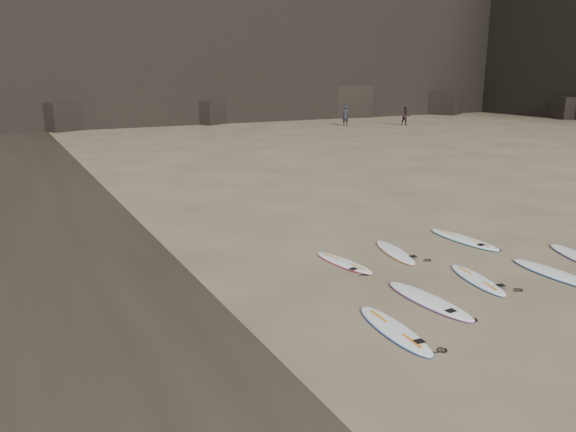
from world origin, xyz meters
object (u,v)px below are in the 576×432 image
surfboard_0 (394,329)px  surfboard_7 (464,239)px  person_a (345,116)px  surfboard_3 (557,274)px  surfboard_1 (429,300)px  person_b (406,116)px  surfboard_2 (477,279)px  surfboard_5 (344,263)px  surfboard_6 (395,252)px

surfboard_0 → surfboard_7: size_ratio=0.92×
person_a → surfboard_3: bearing=68.5°
surfboard_1 → person_b: bearing=49.3°
surfboard_2 → surfboard_3: 2.23m
surfboard_2 → surfboard_5: surfboard_2 is taller
surfboard_1 → surfboard_2: size_ratio=1.16×
surfboard_6 → surfboard_7: size_ratio=0.85×
surfboard_5 → surfboard_6: bearing=-5.9°
surfboard_6 → person_a: (20.48, 33.99, 0.92)m
surfboard_5 → surfboard_2: bearing=-57.7°
surfboard_3 → surfboard_0: bearing=-173.6°
surfboard_7 → person_a: size_ratio=1.42×
surfboard_2 → person_b: person_b is taller
surfboard_3 → person_b: size_ratio=1.53×
surfboard_3 → person_b: bearing=56.5°
surfboard_6 → surfboard_3: bearing=-40.3°
surfboard_0 → surfboard_2: size_ratio=1.09×
surfboard_2 → surfboard_1: bearing=-153.6°
surfboard_1 → person_b: 43.95m
surfboard_0 → surfboard_6: size_ratio=1.08×
surfboard_1 → surfboard_6: bearing=62.0°
surfboard_0 → person_a: 44.84m
person_a → surfboard_0: bearing=62.2°
surfboard_7 → surfboard_1: bearing=-145.7°
person_b → person_a: bearing=175.2°
surfboard_0 → surfboard_7: (5.92, 4.08, 0.00)m
surfboard_0 → person_b: (28.90, 35.32, 0.85)m
surfboard_0 → surfboard_1: (1.66, 0.85, 0.00)m
surfboard_5 → person_b: person_b is taller
surfboard_6 → surfboard_7: surfboard_7 is taller
surfboard_5 → surfboard_6: 1.85m
surfboard_7 → surfboard_3: bearing=-95.1°
surfboard_1 → person_a: size_ratio=1.40×
surfboard_3 → surfboard_5: (-4.43, 3.36, -0.01)m
surfboard_1 → surfboard_2: bearing=10.7°
person_a → person_b: size_ratio=1.07×
surfboard_0 → person_b: bearing=55.7°
person_a → person_b: (5.21, -2.73, -0.06)m
surfboard_5 → surfboard_1: bearing=-93.2°
surfboard_6 → surfboard_2: bearing=-67.6°
surfboard_3 → surfboard_5: surfboard_3 is taller
surfboard_2 → surfboard_6: (-0.46, 2.76, 0.00)m
surfboard_0 → person_a: (23.69, 38.06, 0.91)m
surfboard_0 → surfboard_2: bearing=24.7°
surfboard_6 → person_b: size_ratio=1.30×
surfboard_3 → person_b: (23.11, 34.70, 0.85)m
surfboard_2 → person_a: (20.02, 36.74, 0.92)m
surfboard_3 → person_a: size_ratio=1.43×
surfboard_6 → person_a: person_a is taller
surfboard_5 → person_b: (27.54, 31.34, 0.86)m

